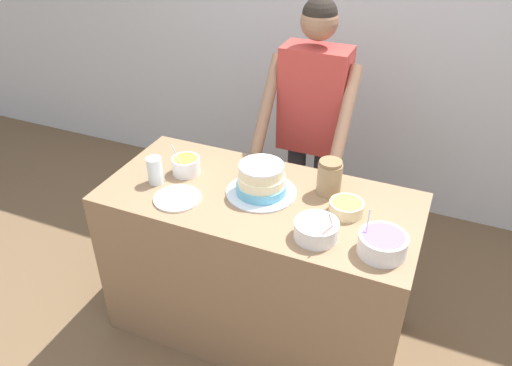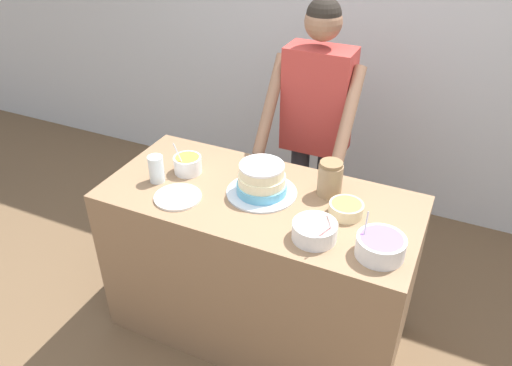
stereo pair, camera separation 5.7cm
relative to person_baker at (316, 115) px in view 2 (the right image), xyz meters
The scene contains 11 objects.
wall_back 0.87m from the person_baker, 92.18° to the left, with size 10.00×0.05×2.60m.
counter 0.92m from the person_baker, 92.49° to the right, with size 1.54×0.71×0.89m.
person_baker is the anchor object (origin of this frame).
cake 0.70m from the person_baker, 92.67° to the right, with size 0.34×0.34×0.16m.
frosting_bowl_pink 0.97m from the person_baker, 70.95° to the right, with size 0.19×0.19×0.18m.
frosting_bowl_orange 0.82m from the person_baker, 124.39° to the right, with size 0.14×0.14×0.18m.
frosting_bowl_purple 1.09m from the person_baker, 56.71° to the right, with size 0.20×0.20×0.18m.
frosting_bowl_olive 0.80m from the person_baker, 60.59° to the right, with size 0.16×0.16×0.06m.
drinking_glass 0.99m from the person_baker, 124.35° to the right, with size 0.08×0.08×0.14m.
ceramic_plate 0.99m from the person_baker, 112.81° to the right, with size 0.23×0.23×0.01m.
stoneware_jar 0.62m from the person_baker, 64.52° to the right, with size 0.12×0.12×0.18m.
Camera 2 is at (0.83, -1.46, 2.25)m, focal length 35.00 mm.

